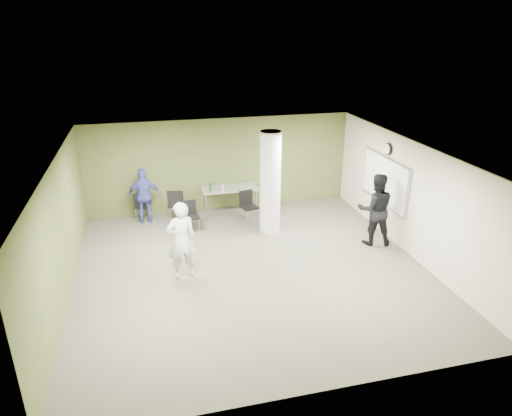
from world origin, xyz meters
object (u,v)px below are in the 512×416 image
object	(u,v)px
woman_white	(182,241)
man_black	(375,209)
folding_table	(229,189)
chair_back_left	(142,204)
man_blue	(144,196)

from	to	relation	value
woman_white	man_black	bearing A→B (deg)	177.15
folding_table	man_black	world-z (taller)	man_black
chair_back_left	man_black	xyz separation A→B (m)	(5.81, -2.98, 0.44)
man_black	man_blue	xyz separation A→B (m)	(-5.72, 2.81, -0.14)
folding_table	woman_white	xyz separation A→B (m)	(-1.73, -3.49, 0.16)
folding_table	man_blue	size ratio (longest dim) A/B	1.03
chair_back_left	man_black	size ratio (longest dim) A/B	0.46
folding_table	man_black	xyz separation A→B (m)	(3.25, -2.95, 0.21)
folding_table	man_blue	xyz separation A→B (m)	(-2.47, -0.15, 0.07)
man_blue	chair_back_left	bearing A→B (deg)	-60.96
woman_white	man_black	world-z (taller)	man_black
folding_table	chair_back_left	xyz separation A→B (m)	(-2.56, 0.03, -0.24)
folding_table	chair_back_left	size ratio (longest dim) A/B	1.91
chair_back_left	man_blue	world-z (taller)	man_blue
folding_table	man_blue	bearing A→B (deg)	-176.28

